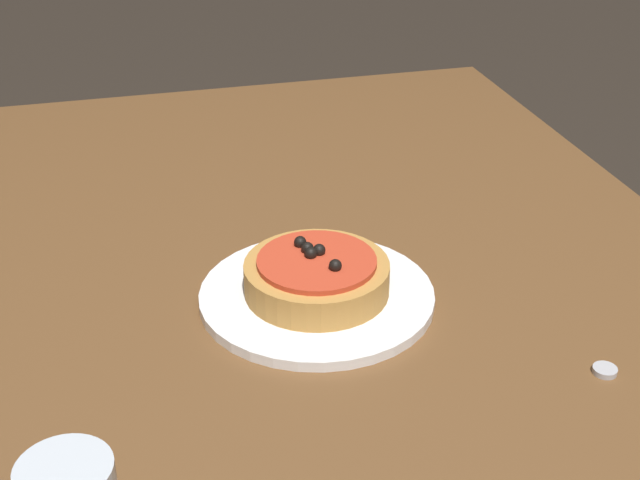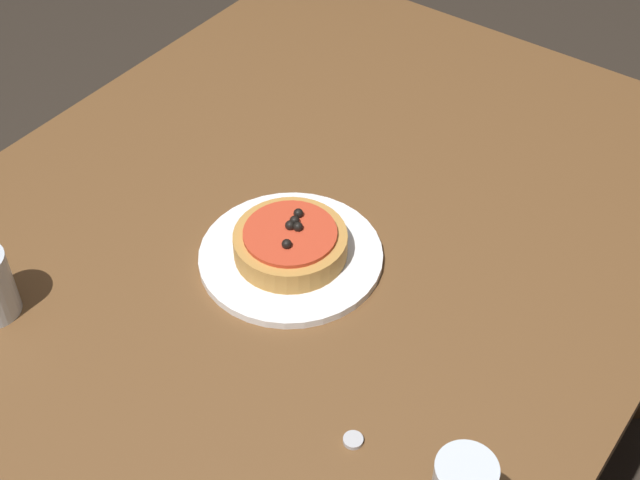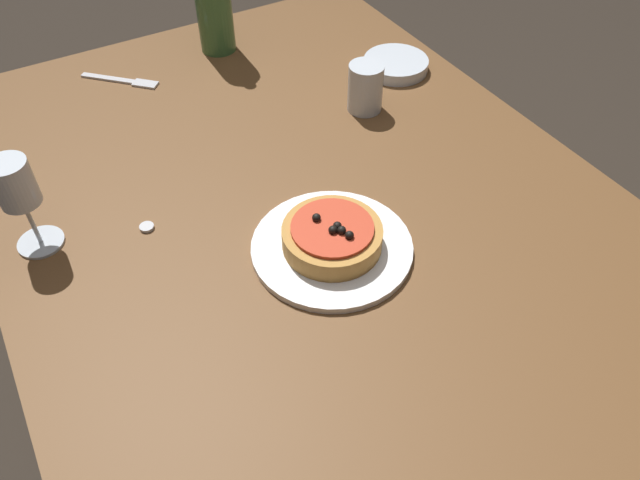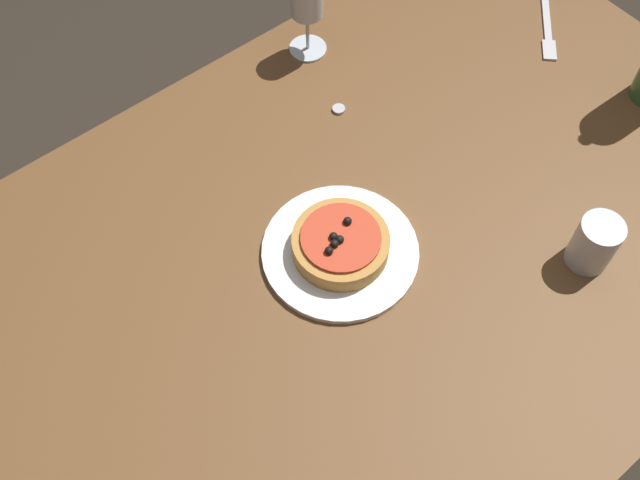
{
  "view_description": "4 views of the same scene",
  "coord_description": "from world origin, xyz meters",
  "px_view_note": "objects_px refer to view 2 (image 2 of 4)",
  "views": [
    {
      "loc": [
        0.75,
        -0.19,
        1.29
      ],
      "look_at": [
        -0.03,
        0.01,
        0.84
      ],
      "focal_mm": 50.0,
      "sensor_mm": 36.0,
      "label": 1
    },
    {
      "loc": [
        0.64,
        0.57,
        1.64
      ],
      "look_at": [
        -0.07,
        0.06,
        0.8
      ],
      "focal_mm": 50.0,
      "sensor_mm": 36.0,
      "label": 2
    },
    {
      "loc": [
        -0.63,
        0.38,
        1.48
      ],
      "look_at": [
        -0.08,
        0.06,
        0.82
      ],
      "focal_mm": 35.0,
      "sensor_mm": 36.0,
      "label": 3
    },
    {
      "loc": [
        -0.47,
        -0.45,
        1.82
      ],
      "look_at": [
        -0.09,
        0.03,
        0.81
      ],
      "focal_mm": 42.0,
      "sensor_mm": 36.0,
      "label": 4
    }
  ],
  "objects_px": {
    "dinner_plate": "(291,256)",
    "pizza": "(290,243)",
    "bottle_cap": "(353,440)",
    "dining_table": "(260,313)"
  },
  "relations": [
    {
      "from": "dining_table",
      "to": "pizza",
      "type": "height_order",
      "value": "pizza"
    },
    {
      "from": "dinner_plate",
      "to": "pizza",
      "type": "height_order",
      "value": "pizza"
    },
    {
      "from": "dinner_plate",
      "to": "bottle_cap",
      "type": "height_order",
      "value": "dinner_plate"
    },
    {
      "from": "pizza",
      "to": "bottle_cap",
      "type": "bearing_deg",
      "value": 50.78
    },
    {
      "from": "dinner_plate",
      "to": "bottle_cap",
      "type": "xyz_separation_m",
      "value": [
        0.2,
        0.24,
        -0.0
      ]
    },
    {
      "from": "pizza",
      "to": "bottle_cap",
      "type": "distance_m",
      "value": 0.31
    },
    {
      "from": "dinner_plate",
      "to": "pizza",
      "type": "distance_m",
      "value": 0.03
    },
    {
      "from": "pizza",
      "to": "bottle_cap",
      "type": "relative_size",
      "value": 6.62
    },
    {
      "from": "dinner_plate",
      "to": "bottle_cap",
      "type": "distance_m",
      "value": 0.31
    },
    {
      "from": "dinner_plate",
      "to": "pizza",
      "type": "bearing_deg",
      "value": -177.67
    }
  ]
}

